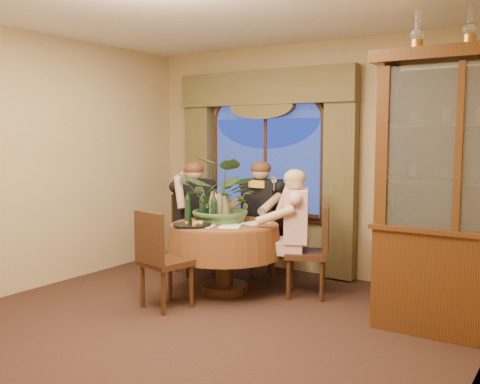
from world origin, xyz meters
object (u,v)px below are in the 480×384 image
Objects in this scene: chair_right at (306,251)px; stoneware_vase at (223,207)px; wine_bottle_2 at (203,205)px; wine_bottle_5 at (212,206)px; chair_back_right at (271,238)px; wine_bottle_0 at (212,205)px; china_cabinet at (463,195)px; oil_lamp_left at (417,31)px; chair_front_left at (166,260)px; dining_table at (225,257)px; wine_bottle_3 at (214,208)px; person_pink at (296,232)px; olive_bowl at (224,222)px; centerpiece_plant at (224,167)px; wine_bottle_4 at (188,206)px; person_back at (194,218)px; oil_lamp_center at (470,26)px; wine_bottle_1 at (202,206)px; person_scarf at (262,219)px; chair_back at (194,235)px.

stoneware_vase is (-0.92, -0.21, 0.42)m from chair_right.
wine_bottle_2 is 1.00× the size of wine_bottle_5.
wine_bottle_0 reaches higher than chair_back_right.
china_cabinet reaches higher than wine_bottle_2.
oil_lamp_left reaches higher than chair_front_left.
chair_front_left is at bearing -159.36° from oil_lamp_left.
wine_bottle_3 is at bearing -160.77° from dining_table.
person_pink is 0.77m from olive_bowl.
wine_bottle_3 is (-0.25, -0.82, 0.44)m from chair_back_right.
china_cabinet is 7.05× the size of oil_lamp_left.
olive_bowl is (0.11, -0.16, -0.58)m from centerpiece_plant.
chair_front_left is 0.91m from wine_bottle_5.
china_cabinet is at bearing 2.98° from wine_bottle_4.
person_back reaches higher than dining_table.
stoneware_vase is 0.92× the size of wine_bottle_4.
oil_lamp_center is 3.16m from chair_back_right.
wine_bottle_1 reaches higher than dining_table.
chair_right and chair_back_right have the same top height.
olive_bowl is at bearing -58.47° from dining_table.
centerpiece_plant reaches higher than dining_table.
oil_lamp_left is 3.32m from person_back.
wine_bottle_1 is at bearing 111.54° from chair_front_left.
chair_front_left is 1.56m from person_scarf.
olive_bowl is at bearing 95.26° from person_pink.
wine_bottle_4 is at bearing 87.42° from chair_right.
person_pink is 4.07× the size of wine_bottle_5.
oil_lamp_left reaches higher than wine_bottle_2.
wine_bottle_3 is (0.16, -0.19, 0.00)m from wine_bottle_0.
wine_bottle_0 and wine_bottle_4 have the same top height.
wine_bottle_5 reaches higher than stoneware_vase.
person_pink is (-1.27, 0.28, -1.89)m from oil_lamp_left.
olive_bowl is 0.42× the size of wine_bottle_0.
china_cabinet is 1.43m from oil_lamp_left.
wine_bottle_0 is at bearing 42.88° from wine_bottle_2.
oil_lamp_center is 1.03× the size of wine_bottle_5.
china_cabinet reaches higher than chair_front_left.
dining_table is 0.99m from centerpiece_plant.
wine_bottle_5 is (0.56, -0.39, 0.44)m from chair_back.
wine_bottle_1 is at bearing 34.90° from wine_bottle_4.
person_back is at bearing 173.26° from oil_lamp_center.
person_scarf is 0.99m from wine_bottle_4.
centerpiece_plant is (-2.46, 0.06, -1.21)m from oil_lamp_center.
wine_bottle_1 is (-0.42, -0.79, 0.44)m from chair_back_right.
wine_bottle_0 reaches higher than stoneware_vase.
person_back reaches higher than stoneware_vase.
chair_back is at bearing 173.06° from oil_lamp_center.
chair_back is at bearing 173.06° from china_cabinet.
person_scarf reaches higher than wine_bottle_5.
wine_bottle_0 is 0.16m from wine_bottle_1.
olive_bowl is at bearing 94.57° from chair_right.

